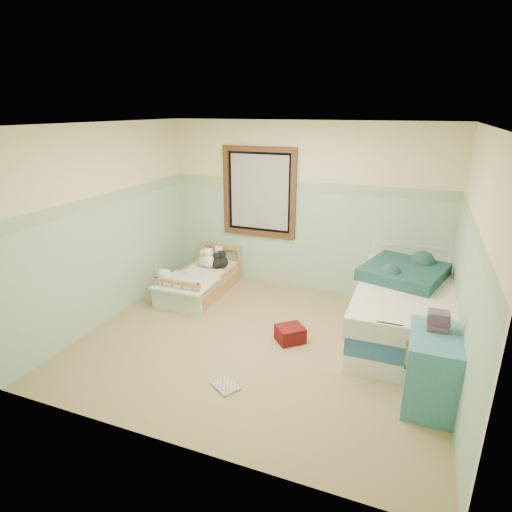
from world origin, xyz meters
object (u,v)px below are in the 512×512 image
at_px(red_pillow, 290,334).
at_px(floor_book, 226,386).
at_px(toddler_bed_frame, 202,286).
at_px(twin_bed_frame, 401,327).
at_px(dresser, 432,370).
at_px(plush_floor_cream, 165,287).
at_px(plush_floor_tan, 186,286).

bearing_deg(red_pillow, floor_book, -107.41).
distance_m(toddler_bed_frame, twin_bed_frame, 2.92).
distance_m(twin_bed_frame, dresser, 1.30).
bearing_deg(plush_floor_cream, plush_floor_tan, 40.01).
height_order(plush_floor_tan, red_pillow, plush_floor_tan).
relative_size(dresser, red_pillow, 2.33).
height_order(dresser, red_pillow, dresser).
distance_m(twin_bed_frame, floor_book, 2.33).
height_order(dresser, floor_book, dresser).
bearing_deg(plush_floor_cream, toddler_bed_frame, 35.81).
height_order(twin_bed_frame, dresser, dresser).
relative_size(twin_bed_frame, red_pillow, 6.79).
xyz_separation_m(toddler_bed_frame, dresser, (3.22, -1.51, 0.27)).
xyz_separation_m(twin_bed_frame, red_pillow, (-1.23, -0.63, -0.01)).
bearing_deg(red_pillow, toddler_bed_frame, 151.66).
relative_size(toddler_bed_frame, red_pillow, 4.59).
bearing_deg(twin_bed_frame, floor_book, -132.41).
bearing_deg(dresser, plush_floor_tan, 157.91).
relative_size(twin_bed_frame, dresser, 2.92).
distance_m(toddler_bed_frame, floor_book, 2.40).
bearing_deg(twin_bed_frame, dresser, -75.68).
height_order(toddler_bed_frame, dresser, dresser).
bearing_deg(plush_floor_cream, floor_book, -43.41).
bearing_deg(dresser, toddler_bed_frame, 154.93).
height_order(plush_floor_cream, twin_bed_frame, plush_floor_cream).
bearing_deg(plush_floor_cream, dresser, -18.05).
bearing_deg(floor_book, plush_floor_cream, 167.81).
distance_m(red_pillow, floor_book, 1.14).
distance_m(plush_floor_cream, red_pillow, 2.20).
height_order(red_pillow, floor_book, red_pillow).
relative_size(plush_floor_cream, floor_book, 1.06).
bearing_deg(toddler_bed_frame, dresser, -25.07).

